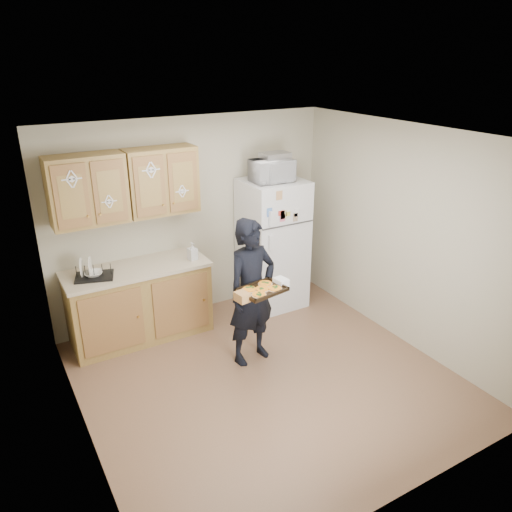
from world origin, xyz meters
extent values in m
plane|color=brown|center=(0.00, 0.00, 0.00)|extent=(3.60, 3.60, 0.00)
plane|color=silver|center=(0.00, 0.00, 2.50)|extent=(3.60, 3.60, 0.00)
cube|color=#AAA38A|center=(0.00, 1.80, 1.25)|extent=(3.60, 0.04, 2.50)
cube|color=#AAA38A|center=(0.00, -1.80, 1.25)|extent=(3.60, 0.04, 2.50)
cube|color=#AAA38A|center=(-1.80, 0.00, 1.25)|extent=(0.04, 3.60, 2.50)
cube|color=#AAA38A|center=(1.80, 0.00, 1.25)|extent=(0.04, 3.60, 2.50)
cube|color=silver|center=(0.95, 1.43, 0.85)|extent=(0.75, 0.70, 1.70)
cube|color=olive|center=(-0.85, 1.48, 0.43)|extent=(1.60, 0.60, 0.86)
cube|color=beige|center=(-0.85, 1.48, 0.88)|extent=(1.64, 0.64, 0.04)
cube|color=olive|center=(-1.25, 1.61, 1.83)|extent=(0.80, 0.33, 0.75)
cube|color=olive|center=(-0.43, 1.61, 1.83)|extent=(0.80, 0.33, 0.75)
cube|color=gold|center=(1.47, 1.67, 0.16)|extent=(0.20, 0.07, 0.32)
imported|color=black|center=(0.06, 0.42, 0.81)|extent=(0.65, 0.48, 1.63)
cube|color=black|center=(0.01, 0.12, 0.98)|extent=(0.49, 0.39, 0.04)
cylinder|color=orange|center=(-0.08, 0.03, 0.99)|extent=(0.15, 0.15, 0.02)
cylinder|color=orange|center=(0.13, 0.06, 0.99)|extent=(0.15, 0.15, 0.02)
cylinder|color=orange|center=(-0.10, 0.18, 0.99)|extent=(0.15, 0.15, 0.02)
cylinder|color=orange|center=(0.10, 0.21, 0.99)|extent=(0.15, 0.15, 0.02)
cylinder|color=orange|center=(0.01, 0.12, 0.99)|extent=(0.15, 0.15, 0.02)
imported|color=silver|center=(0.89, 1.38, 1.84)|extent=(0.51, 0.35, 0.27)
cube|color=#AEAEB5|center=(0.96, 1.41, 2.01)|extent=(0.34, 0.24, 0.07)
cube|color=black|center=(-1.33, 1.45, 0.98)|extent=(0.47, 0.40, 0.16)
imported|color=silver|center=(-1.33, 1.45, 0.94)|extent=(0.23, 0.23, 0.05)
imported|color=silver|center=(-0.20, 1.37, 1.01)|extent=(0.11, 0.11, 0.21)
camera|label=1|loc=(-2.28, -3.71, 3.19)|focal=35.00mm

